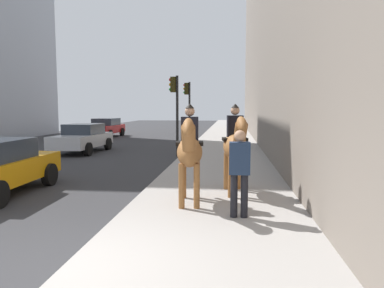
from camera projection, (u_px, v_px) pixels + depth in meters
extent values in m
cube|color=gray|center=(203.00, 281.00, 4.55)|extent=(120.00, 3.82, 0.12)
ellipsoid|color=brown|center=(190.00, 152.00, 7.98)|extent=(1.54, 0.68, 0.66)
cylinder|color=brown|center=(197.00, 186.00, 7.60)|extent=(0.13, 0.13, 0.96)
cylinder|color=brown|center=(182.00, 186.00, 7.60)|extent=(0.13, 0.13, 0.96)
cylinder|color=brown|center=(197.00, 178.00, 8.49)|extent=(0.13, 0.13, 0.96)
cylinder|color=brown|center=(184.00, 178.00, 8.50)|extent=(0.13, 0.13, 0.96)
cylinder|color=brown|center=(189.00, 139.00, 7.18)|extent=(0.65, 0.33, 0.68)
ellipsoid|color=brown|center=(188.00, 127.00, 6.95)|extent=(0.64, 0.27, 0.49)
cylinder|color=black|center=(191.00, 152.00, 8.70)|extent=(0.29, 0.12, 0.55)
cube|color=black|center=(190.00, 143.00, 8.01)|extent=(0.49, 0.64, 0.08)
cube|color=black|center=(190.00, 129.00, 7.98)|extent=(0.31, 0.40, 0.55)
sphere|color=tan|center=(190.00, 111.00, 7.94)|extent=(0.22, 0.22, 0.22)
cone|color=black|center=(190.00, 106.00, 7.93)|extent=(0.22, 0.22, 0.10)
ellipsoid|color=brown|center=(235.00, 147.00, 8.90)|extent=(1.56, 0.75, 0.66)
cylinder|color=brown|center=(244.00, 177.00, 8.53)|extent=(0.13, 0.13, 0.97)
cylinder|color=brown|center=(231.00, 177.00, 8.52)|extent=(0.13, 0.13, 0.97)
cylinder|color=brown|center=(238.00, 171.00, 9.42)|extent=(0.13, 0.13, 0.97)
cylinder|color=brown|center=(226.00, 171.00, 9.42)|extent=(0.13, 0.13, 0.97)
cylinder|color=brown|center=(240.00, 135.00, 8.10)|extent=(0.66, 0.36, 0.68)
ellipsoid|color=brown|center=(242.00, 124.00, 7.87)|extent=(0.65, 0.30, 0.49)
cylinder|color=black|center=(231.00, 148.00, 9.62)|extent=(0.29, 0.14, 0.55)
cube|color=black|center=(235.00, 139.00, 8.94)|extent=(0.52, 0.65, 0.08)
cube|color=black|center=(235.00, 127.00, 8.90)|extent=(0.33, 0.41, 0.55)
sphere|color=tan|center=(235.00, 111.00, 8.86)|extent=(0.22, 0.22, 0.22)
cone|color=black|center=(235.00, 106.00, 8.85)|extent=(0.22, 0.22, 0.10)
cylinder|color=black|center=(234.00, 196.00, 6.99)|extent=(0.14, 0.14, 0.85)
cylinder|color=black|center=(244.00, 196.00, 6.97)|extent=(0.14, 0.14, 0.85)
cube|color=#1E2D47|center=(240.00, 158.00, 6.91)|extent=(0.26, 0.40, 0.62)
sphere|color=tan|center=(240.00, 136.00, 6.87)|extent=(0.22, 0.22, 0.22)
cube|color=maroon|center=(105.00, 129.00, 27.94)|extent=(4.23, 1.97, 0.60)
cube|color=#262D38|center=(106.00, 122.00, 28.13)|extent=(2.20, 1.67, 0.52)
cylinder|color=black|center=(110.00, 134.00, 26.57)|extent=(0.65, 0.25, 0.64)
cylinder|color=black|center=(87.00, 134.00, 26.84)|extent=(0.65, 0.25, 0.64)
cylinder|color=black|center=(122.00, 132.00, 29.11)|extent=(0.65, 0.25, 0.64)
cylinder|color=black|center=(101.00, 132.00, 29.38)|extent=(0.65, 0.25, 0.64)
cylinder|color=black|center=(50.00, 174.00, 10.44)|extent=(0.64, 0.23, 0.64)
cube|color=#B7BABF|center=(82.00, 140.00, 18.18)|extent=(4.16, 1.86, 0.60)
cube|color=#262D38|center=(84.00, 129.00, 18.36)|extent=(1.93, 1.58, 0.52)
cylinder|color=black|center=(88.00, 149.00, 16.83)|extent=(0.65, 0.24, 0.64)
cylinder|color=black|center=(53.00, 149.00, 17.07)|extent=(0.65, 0.24, 0.64)
cylinder|color=black|center=(108.00, 144.00, 19.34)|extent=(0.65, 0.24, 0.64)
cylinder|color=black|center=(77.00, 143.00, 19.58)|extent=(0.65, 0.24, 0.64)
cylinder|color=black|center=(177.00, 116.00, 16.55)|extent=(0.12, 0.12, 3.71)
cube|color=#2D280C|center=(173.00, 85.00, 16.43)|extent=(0.20, 0.24, 0.70)
sphere|color=red|center=(170.00, 80.00, 16.42)|extent=(0.14, 0.14, 0.14)
sphere|color=orange|center=(170.00, 85.00, 16.44)|extent=(0.14, 0.14, 0.14)
sphere|color=green|center=(170.00, 89.00, 16.46)|extent=(0.14, 0.14, 0.14)
cylinder|color=black|center=(189.00, 114.00, 21.95)|extent=(0.12, 0.12, 3.80)
cube|color=#2D280C|center=(187.00, 89.00, 21.82)|extent=(0.20, 0.24, 0.70)
sphere|color=red|center=(184.00, 85.00, 21.81)|extent=(0.14, 0.14, 0.14)
sphere|color=orange|center=(184.00, 89.00, 21.83)|extent=(0.14, 0.14, 0.14)
sphere|color=green|center=(184.00, 92.00, 21.85)|extent=(0.14, 0.14, 0.14)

